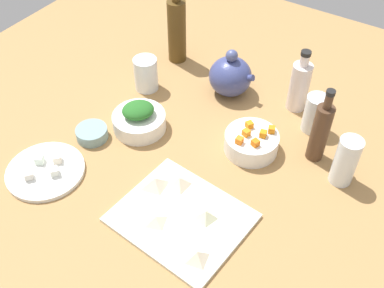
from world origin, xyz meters
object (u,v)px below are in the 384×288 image
object	(u,v)px
bowl_carrots	(251,142)
drinking_glass_0	(146,74)
bowl_small_side	(92,133)
drinking_glass_2	(315,113)
bottle_1	(320,131)
drinking_glass_1	(346,161)
bowl_greens	(139,122)
bottle_0	(299,85)
cutting_board	(181,218)
teapot	(230,76)
plate_tofu	(46,171)
bottle_2	(177,30)

from	to	relation	value
bowl_carrots	drinking_glass_0	xyz separation A→B (cm)	(-41.24, 6.67, 2.68)
bowl_small_side	drinking_glass_2	world-z (taller)	drinking_glass_2
bottle_1	drinking_glass_1	world-z (taller)	bottle_1
bowl_small_side	bowl_greens	bearing A→B (deg)	49.40
bottle_0	bowl_greens	bearing A→B (deg)	-135.66
cutting_board	bottle_1	size ratio (longest dim) A/B	1.32
teapot	bottle_0	size ratio (longest dim) A/B	0.77
plate_tofu	drinking_glass_0	xyz separation A→B (cm)	(0.83, 44.15, 4.83)
bowl_greens	drinking_glass_1	distance (cm)	58.07
plate_tofu	bottle_1	size ratio (longest dim) A/B	0.90
bottle_2	drinking_glass_0	size ratio (longest dim) A/B	2.35
bottle_1	drinking_glass_1	distance (cm)	10.28
bottle_0	bottle_2	world-z (taller)	bottle_2
teapot	bottle_0	world-z (taller)	bottle_0
drinking_glass_0	drinking_glass_2	xyz separation A→B (cm)	(52.22, 10.66, 0.43)
drinking_glass_1	bottle_0	bearing A→B (deg)	136.29
plate_tofu	drinking_glass_0	distance (cm)	44.42
bowl_greens	bottle_1	bearing A→B (deg)	19.81
bottle_2	drinking_glass_0	xyz separation A→B (cm)	(0.73, -18.72, -5.89)
bowl_greens	teapot	distance (cm)	32.38
bottle_1	drinking_glass_1	bearing A→B (deg)	-25.74
teapot	bowl_small_side	bearing A→B (deg)	-119.95
bowl_small_side	drinking_glass_0	xyz separation A→B (cm)	(-0.70, 27.12, 3.77)
bottle_0	drinking_glass_0	bearing A→B (deg)	-158.79
drinking_glass_0	bottle_0	bearing A→B (deg)	21.21
bottle_0	bottle_1	size ratio (longest dim) A/B	0.88
bowl_small_side	drinking_glass_0	world-z (taller)	drinking_glass_0
bottle_1	bottle_2	size ratio (longest dim) A/B	0.91
drinking_glass_1	drinking_glass_2	distance (cm)	20.18
bowl_small_side	drinking_glass_2	bearing A→B (deg)	36.25
drinking_glass_0	plate_tofu	bearing A→B (deg)	-91.08
bottle_1	drinking_glass_2	bearing A→B (deg)	116.21
bowl_greens	bowl_small_side	size ratio (longest dim) A/B	1.70
bottle_2	drinking_glass_0	distance (cm)	19.64
bottle_2	bowl_carrots	bearing A→B (deg)	-31.17
cutting_board	drinking_glass_2	size ratio (longest dim) A/B	2.61
bowl_carrots	teapot	bearing A→B (deg)	132.72
bowl_small_side	plate_tofu	bearing A→B (deg)	-95.12
cutting_board	bottle_2	xyz separation A→B (cm)	(-38.86, 55.73, 10.82)
teapot	bowl_carrots	bearing A→B (deg)	-47.28
bowl_greens	bowl_carrots	size ratio (longest dim) A/B	1.03
drinking_glass_2	bottle_2	bearing A→B (deg)	171.35
bowl_greens	teapot	size ratio (longest dim) A/B	0.99
bottle_2	drinking_glass_2	bearing A→B (deg)	-8.65
bowl_carrots	drinking_glass_1	bearing A→B (deg)	6.55
plate_tofu	bowl_carrots	distance (cm)	56.38
drinking_glass_1	drinking_glass_2	bearing A→B (deg)	134.06
bowl_greens	bowl_carrots	bearing A→B (deg)	17.41
bottle_1	bottle_2	world-z (taller)	bottle_2
bottle_2	cutting_board	bearing A→B (deg)	-55.11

